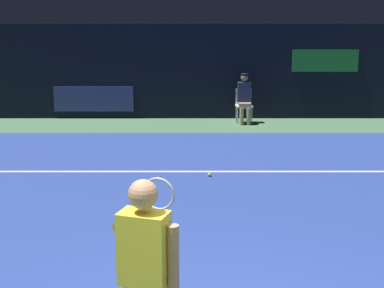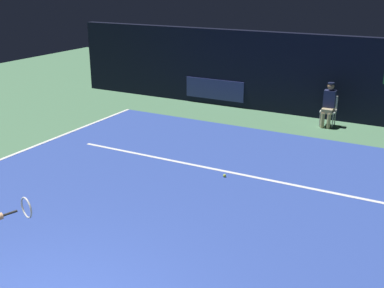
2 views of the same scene
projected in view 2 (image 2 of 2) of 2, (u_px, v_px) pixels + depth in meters
name	position (u px, v px, depth m)	size (l,w,h in m)	color
ground_plane	(189.00, 204.00, 9.53)	(32.98, 32.98, 0.00)	#4C7A56
court_surface	(189.00, 204.00, 9.52)	(10.55, 10.54, 0.01)	#2D479E
line_sideline_right	(4.00, 158.00, 11.87)	(0.10, 10.54, 0.01)	white
line_service	(227.00, 172.00, 11.05)	(8.23, 0.10, 0.01)	white
back_wall	(301.00, 75.00, 15.27)	(16.94, 0.33, 2.60)	black
line_judge_on_chair	(329.00, 104.00, 14.25)	(0.45, 0.54, 1.32)	white
tennis_ball	(225.00, 176.00, 10.76)	(0.07, 0.07, 0.07)	#CCE033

